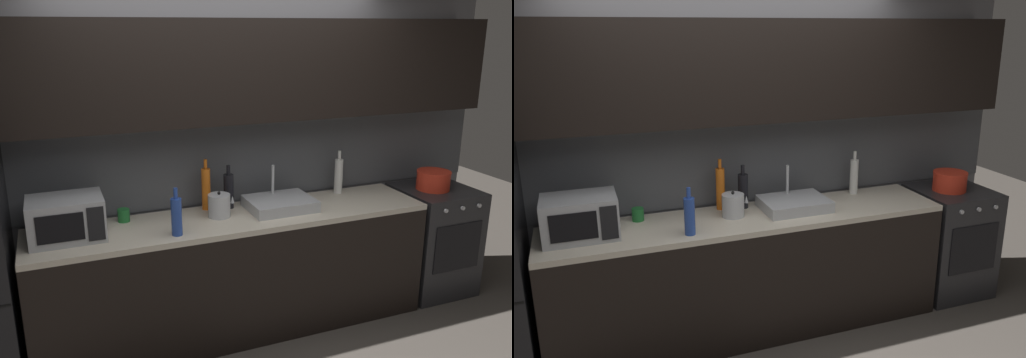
% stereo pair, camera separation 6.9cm
% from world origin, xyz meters
% --- Properties ---
extents(back_wall, '(4.60, 0.44, 2.50)m').
position_xyz_m(back_wall, '(0.00, 1.20, 1.55)').
color(back_wall, slate).
rests_on(back_wall, ground).
extents(counter_run, '(2.86, 0.60, 0.90)m').
position_xyz_m(counter_run, '(0.00, 0.90, 0.45)').
color(counter_run, black).
rests_on(counter_run, ground).
extents(oven_range, '(0.60, 0.62, 0.90)m').
position_xyz_m(oven_range, '(1.77, 0.90, 0.45)').
color(oven_range, '#232326').
rests_on(oven_range, ground).
extents(microwave, '(0.46, 0.35, 0.27)m').
position_xyz_m(microwave, '(-1.13, 0.92, 1.04)').
color(microwave, '#A8AAAF').
rests_on(microwave, counter_run).
extents(sink_basin, '(0.48, 0.38, 0.30)m').
position_xyz_m(sink_basin, '(0.35, 0.93, 0.94)').
color(sink_basin, '#ADAFB5').
rests_on(sink_basin, counter_run).
extents(kettle, '(0.19, 0.16, 0.19)m').
position_xyz_m(kettle, '(-0.11, 0.94, 0.98)').
color(kettle, '#B7BABF').
rests_on(kettle, counter_run).
extents(wine_bottle_blue, '(0.07, 0.07, 0.32)m').
position_xyz_m(wine_bottle_blue, '(-0.47, 0.71, 1.03)').
color(wine_bottle_blue, '#234299').
rests_on(wine_bottle_blue, counter_run).
extents(wine_bottle_dark, '(0.07, 0.07, 0.33)m').
position_xyz_m(wine_bottle_dark, '(0.01, 1.09, 1.03)').
color(wine_bottle_dark, black).
rests_on(wine_bottle_dark, counter_run).
extents(wine_bottle_orange, '(0.07, 0.07, 0.38)m').
position_xyz_m(wine_bottle_orange, '(-0.15, 1.12, 1.06)').
color(wine_bottle_orange, orange).
rests_on(wine_bottle_orange, counter_run).
extents(wine_bottle_white, '(0.07, 0.07, 0.35)m').
position_xyz_m(wine_bottle_white, '(0.95, 1.11, 1.05)').
color(wine_bottle_white, silver).
rests_on(wine_bottle_white, counter_run).
extents(mug_green, '(0.08, 0.08, 0.09)m').
position_xyz_m(mug_green, '(-0.76, 1.09, 0.95)').
color(mug_green, '#1E6B2D').
rests_on(mug_green, counter_run).
extents(cooking_pot, '(0.27, 0.27, 0.16)m').
position_xyz_m(cooking_pot, '(1.73, 0.90, 0.98)').
color(cooking_pot, red).
rests_on(cooking_pot, oven_range).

